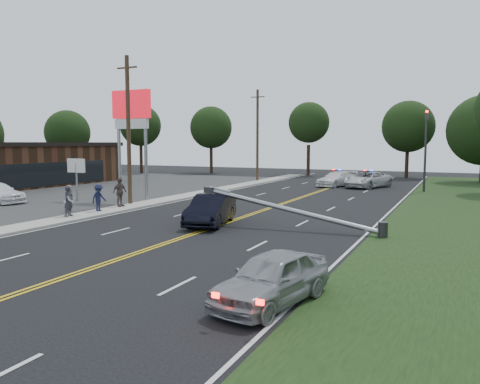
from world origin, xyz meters
The scene contains 22 objects.
ground centered at (0.00, 0.00, 0.00)m, with size 120.00×120.00×0.00m, color black.
sidewalk centered at (-8.40, 10.00, 0.06)m, with size 1.80×70.00×0.12m, color #A39E93.
centerline_yellow centered at (0.00, 10.00, 0.01)m, with size 0.36×80.00×0.00m, color gold.
pylon_sign centered at (-10.50, 14.00, 6.00)m, with size 3.20×0.35×8.00m.
small_sign centered at (-14.00, 12.00, 2.33)m, with size 1.60×0.14×3.10m.
traffic_signal centered at (8.30, 30.00, 4.21)m, with size 0.28×0.41×7.05m.
fallen_streetlight centered at (4.19, 8.00, 0.92)m, with size 9.36×0.44×1.91m.
utility_pole_mid centered at (-9.20, 12.00, 5.08)m, with size 1.60×0.28×10.00m.
utility_pole_far centered at (-9.20, 34.00, 5.08)m, with size 1.60×0.28×10.00m.
tree_3 centered at (-35.27, 32.21, 5.56)m, with size 5.76×5.76×8.46m.
tree_4 centered at (-29.65, 40.18, 6.64)m, with size 5.73×5.73×9.52m.
tree_5 centered at (-20.69, 44.33, 6.37)m, with size 5.84×5.84×9.31m.
tree_6 centered at (-6.99, 45.76, 6.84)m, with size 5.28×5.28×9.51m.
tree_7 centered at (5.14, 46.74, 6.18)m, with size 6.22×6.22×9.30m.
crashed_sedan centered at (-0.50, 7.62, 0.78)m, with size 1.66×4.75×1.56m, color black.
waiting_sedan centered at (6.78, -2.24, 0.69)m, with size 1.64×4.08×1.39m, color #93959B.
emergency_a centered at (3.19, 31.73, 0.76)m, with size 2.53×5.49×1.52m, color silver.
emergency_b centered at (0.18, 31.75, 0.72)m, with size 2.01×4.94×1.43m, color white.
bystander_a centered at (-8.63, 5.93, 0.98)m, with size 0.63×0.41×1.73m, color #292830.
bystander_b centered at (-8.69, 6.08, 0.99)m, with size 0.85×0.66×1.75m, color #A6A6AA.
bystander_c centered at (-8.58, 8.27, 0.93)m, with size 1.05×0.60×1.63m, color #171B3B.
bystander_d centered at (-8.76, 10.42, 1.07)m, with size 1.11×0.46×1.90m, color #574945.
Camera 1 is at (11.15, -13.42, 4.23)m, focal length 35.00 mm.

